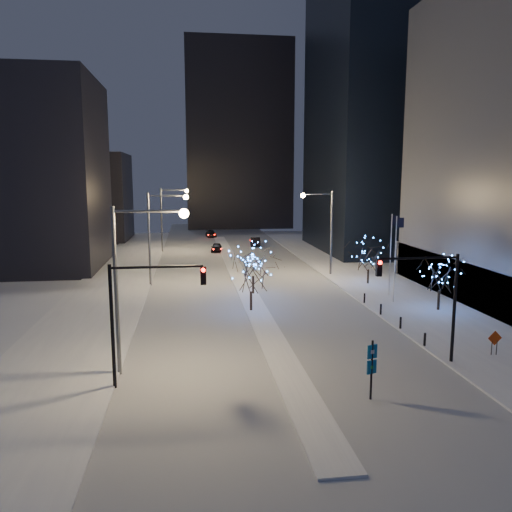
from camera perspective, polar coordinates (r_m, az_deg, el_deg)
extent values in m
plane|color=white|center=(30.05, 4.02, -13.79)|extent=(160.00, 160.00, 0.00)
cube|color=#A6ABB5|center=(63.45, -2.36, -1.58)|extent=(20.00, 130.00, 0.02)
cube|color=white|center=(58.55, -1.91, -2.41)|extent=(2.00, 80.00, 0.15)
cube|color=white|center=(52.75, 15.71, -4.01)|extent=(10.00, 90.00, 0.15)
cube|color=white|center=(49.21, -17.20, -5.00)|extent=(8.00, 90.00, 0.15)
cube|color=black|center=(70.73, -26.33, 8.36)|extent=(22.00, 18.00, 24.00)
cube|color=black|center=(99.28, -19.57, 6.36)|extent=(18.00, 16.00, 16.00)
cube|color=black|center=(120.06, -2.09, 13.43)|extent=(24.00, 14.00, 42.00)
cylinder|color=#595E66|center=(30.17, -15.68, -4.03)|extent=(0.24, 0.24, 10.00)
cylinder|color=#595E66|center=(29.27, -12.17, 5.03)|extent=(4.00, 0.16, 0.16)
sphere|color=#FFC37F|center=(29.19, -8.24, 4.83)|extent=(0.56, 0.56, 0.56)
cylinder|color=#595E66|center=(54.69, -12.10, 1.82)|extent=(0.24, 0.24, 10.00)
cylinder|color=#595E66|center=(54.20, -10.14, 6.80)|extent=(4.00, 0.16, 0.16)
sphere|color=#FFC37F|center=(54.16, -8.01, 6.69)|extent=(0.56, 0.56, 0.56)
cylinder|color=#595E66|center=(79.51, -10.75, 4.03)|extent=(0.24, 0.24, 10.00)
cylinder|color=#595E66|center=(79.18, -9.39, 7.45)|extent=(4.00, 0.16, 0.16)
sphere|color=#FFC37F|center=(79.15, -7.93, 7.38)|extent=(0.56, 0.56, 0.56)
cylinder|color=#595E66|center=(59.88, 8.61, 2.52)|extent=(0.24, 0.24, 10.00)
cylinder|color=#595E66|center=(59.08, 7.07, 7.04)|extent=(3.50, 0.16, 0.16)
sphere|color=#FFC37F|center=(58.66, 5.40, 6.91)|extent=(0.56, 0.56, 0.56)
cylinder|color=black|center=(28.63, -16.10, -7.85)|extent=(0.20, 0.20, 7.00)
cylinder|color=black|center=(27.60, -11.26, -1.24)|extent=(5.00, 0.14, 0.14)
cube|color=black|center=(27.65, -6.04, -2.26)|extent=(0.32, 0.28, 1.00)
sphere|color=#FF0C05|center=(27.41, -6.05, -1.61)|extent=(0.22, 0.22, 0.22)
cylinder|color=black|center=(33.45, 21.72, -5.71)|extent=(0.20, 0.20, 7.00)
cylinder|color=black|center=(31.65, 18.12, -0.22)|extent=(5.00, 0.14, 0.14)
cube|color=black|center=(30.74, 13.86, -1.34)|extent=(0.32, 0.28, 1.00)
sphere|color=#FF0C05|center=(30.52, 14.01, -0.75)|extent=(0.22, 0.22, 0.22)
cylinder|color=silver|center=(47.59, 15.60, -0.39)|extent=(0.10, 0.10, 8.00)
cube|color=black|center=(47.32, 16.16, 3.69)|extent=(0.70, 0.03, 0.90)
cylinder|color=silver|center=(50.10, 15.11, 0.08)|extent=(0.10, 0.10, 8.00)
cube|color=black|center=(49.84, 15.64, 3.96)|extent=(0.70, 0.03, 0.90)
cylinder|color=black|center=(36.64, 18.73, -9.01)|extent=(0.16, 0.16, 0.90)
cylinder|color=black|center=(40.10, 16.19, -7.34)|extent=(0.16, 0.16, 0.90)
cylinder|color=black|center=(43.64, 14.07, -5.93)|extent=(0.16, 0.16, 0.90)
cylinder|color=black|center=(47.26, 12.29, -4.72)|extent=(0.16, 0.16, 0.90)
imported|color=black|center=(79.14, -4.53, 0.98)|extent=(2.03, 4.11, 1.35)
imported|color=black|center=(85.38, -0.10, 1.65)|extent=(1.96, 4.72, 1.52)
imported|color=black|center=(98.61, -5.17, 2.53)|extent=(2.24, 4.57, 1.28)
cylinder|color=black|center=(43.65, -0.57, -5.14)|extent=(0.22, 0.22, 1.65)
cylinder|color=black|center=(49.82, -0.32, -3.29)|extent=(0.22, 0.22, 1.77)
cylinder|color=black|center=(46.61, 20.15, -4.74)|extent=(0.22, 0.22, 1.73)
cylinder|color=black|center=(55.93, 12.69, -2.28)|extent=(0.22, 0.22, 1.54)
cylinder|color=black|center=(27.44, 13.07, -12.61)|extent=(0.11, 0.11, 3.25)
cube|color=#0D5B99|center=(27.09, 13.15, -10.60)|extent=(0.57, 0.24, 0.74)
cube|color=#0D5B99|center=(27.38, 13.09, -12.25)|extent=(0.57, 0.24, 0.74)
cylinder|color=black|center=(36.42, 25.33, -9.47)|extent=(0.05, 0.05, 0.96)
cylinder|color=black|center=(36.61, 25.80, -9.41)|extent=(0.05, 0.05, 0.96)
cube|color=#DD400B|center=(36.32, 25.64, -8.45)|extent=(0.99, 0.07, 0.99)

